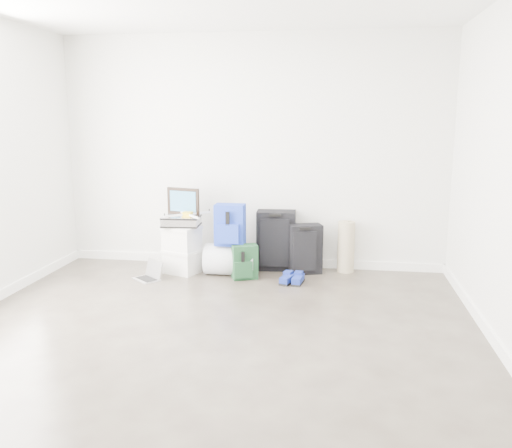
% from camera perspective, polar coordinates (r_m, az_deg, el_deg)
% --- Properties ---
extents(ground, '(5.00, 5.00, 0.00)m').
position_cam_1_polar(ground, '(4.27, -5.82, -13.22)').
color(ground, '#332B25').
rests_on(ground, ground).
extents(room_envelope, '(4.52, 5.02, 2.71)m').
position_cam_1_polar(room_envelope, '(3.91, -6.27, 10.55)').
color(room_envelope, silver).
rests_on(room_envelope, ground).
extents(boxes_stack, '(0.47, 0.42, 0.55)m').
position_cam_1_polar(boxes_stack, '(6.24, -7.79, -2.66)').
color(boxes_stack, silver).
rests_on(boxes_stack, ground).
extents(briefcase, '(0.42, 0.32, 0.12)m').
position_cam_1_polar(briefcase, '(6.17, -7.88, 0.31)').
color(briefcase, '#B2B2B7').
rests_on(briefcase, boxes_stack).
extents(painting, '(0.40, 0.13, 0.31)m').
position_cam_1_polar(painting, '(6.23, -7.67, 2.39)').
color(painting, black).
rests_on(painting, briefcase).
extents(drone, '(0.45, 0.45, 0.05)m').
position_cam_1_polar(drone, '(6.11, -7.23, 1.03)').
color(drone, gold).
rests_on(drone, briefcase).
extents(duffel_bag, '(0.58, 0.37, 0.35)m').
position_cam_1_polar(duffel_bag, '(6.13, -2.68, -3.76)').
color(duffel_bag, '#9B9FA4').
rests_on(duffel_bag, ground).
extents(blue_backpack, '(0.33, 0.24, 0.46)m').
position_cam_1_polar(blue_backpack, '(6.01, -2.77, -0.17)').
color(blue_backpack, '#18299D').
rests_on(blue_backpack, duffel_bag).
extents(large_suitcase, '(0.46, 0.31, 0.69)m').
position_cam_1_polar(large_suitcase, '(6.31, 2.12, -1.73)').
color(large_suitcase, black).
rests_on(large_suitcase, ground).
extents(green_backpack, '(0.31, 0.28, 0.38)m').
position_cam_1_polar(green_backpack, '(5.98, -1.21, -4.08)').
color(green_backpack, '#123220').
rests_on(green_backpack, ground).
extents(carry_on, '(0.41, 0.33, 0.56)m').
position_cam_1_polar(carry_on, '(6.19, 5.20, -2.64)').
color(carry_on, black).
rests_on(carry_on, ground).
extents(shoes, '(0.27, 0.27, 0.08)m').
position_cam_1_polar(shoes, '(5.86, 3.89, -5.87)').
color(shoes, black).
rests_on(shoes, ground).
extents(rolled_rug, '(0.19, 0.19, 0.59)m').
position_cam_1_polar(rolled_rug, '(6.31, 9.45, -2.38)').
color(rolled_rug, tan).
rests_on(rolled_rug, ground).
extents(laptop, '(0.36, 0.35, 0.21)m').
position_cam_1_polar(laptop, '(6.10, -11.14, -5.27)').
color(laptop, silver).
rests_on(laptop, ground).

